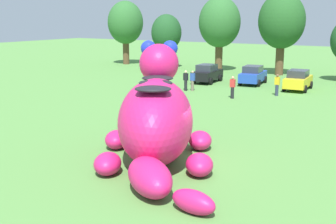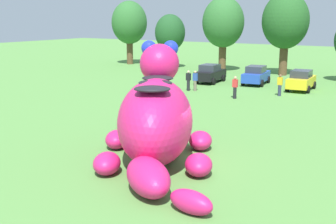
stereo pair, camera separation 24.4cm
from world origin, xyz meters
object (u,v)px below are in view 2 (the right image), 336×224
Objects in this scene: car_black at (210,73)px; spectator_mid_field at (188,81)px; car_blue at (256,75)px; spectator_far_side at (235,88)px; spectator_near_inflatable at (195,81)px; car_yellow at (301,80)px; giant_inflatable_creature at (156,120)px; spectator_wandering at (280,85)px.

spectator_mid_field is (0.59, -5.20, -0.01)m from car_black.
car_blue reaches higher than spectator_far_side.
spectator_near_inflatable is at bearing 160.85° from spectator_far_side.
car_yellow is (8.56, 0.09, 0.00)m from car_black.
car_blue is 2.50× the size of spectator_mid_field.
giant_inflatable_creature is at bearing -68.82° from car_black.
spectator_near_inflatable is at bearing 21.67° from spectator_mid_field.
car_blue reaches higher than spectator_wandering.
car_blue is (-4.38, 23.10, -0.98)m from giant_inflatable_creature.
spectator_near_inflatable is at bearing -115.94° from car_blue.
car_yellow is 2.46× the size of spectator_mid_field.
car_yellow is 2.46× the size of spectator_wandering.
car_blue reaches higher than spectator_near_inflatable.
car_black is 8.56m from car_yellow.
spectator_near_inflatable is at bearing -167.90° from spectator_wandering.
giant_inflatable_creature is at bearing -78.60° from spectator_far_side.
car_yellow is 2.46× the size of spectator_near_inflatable.
giant_inflatable_creature is 22.04m from car_yellow.
giant_inflatable_creature is 18.43m from spectator_wandering.
giant_inflatable_creature is 18.51m from spectator_near_inflatable.
spectator_far_side is (4.26, -1.48, 0.00)m from spectator_near_inflatable.
spectator_mid_field is 4.96m from spectator_far_side.
car_black is at bearing -179.43° from car_yellow.
spectator_wandering is 3.87m from spectator_far_side.
car_yellow is 3.68m from spectator_wandering.
spectator_mid_field is (-0.54, -0.21, 0.00)m from spectator_near_inflatable.
spectator_near_inflatable is at bearing -77.34° from car_black.
giant_inflatable_creature is 4.88× the size of spectator_wandering.
giant_inflatable_creature reaches higher than car_yellow.
giant_inflatable_creature reaches higher than spectator_far_side.
spectator_near_inflatable and spectator_far_side have the same top height.
car_black is at bearing 96.43° from spectator_mid_field.
spectator_far_side is (4.80, -1.27, 0.00)m from spectator_mid_field.
spectator_far_side is (-2.52, -2.93, 0.00)m from spectator_wandering.
car_blue is 4.57m from car_yellow.
car_black is at bearing -164.17° from car_blue.
giant_inflatable_creature is 4.88× the size of spectator_far_side.
car_black is 8.42m from spectator_far_side.
car_yellow is at bearing 89.85° from giant_inflatable_creature.
car_black reaches higher than spectator_far_side.
spectator_near_inflatable is at bearing 113.53° from giant_inflatable_creature.
car_black is at bearing 129.75° from spectator_far_side.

